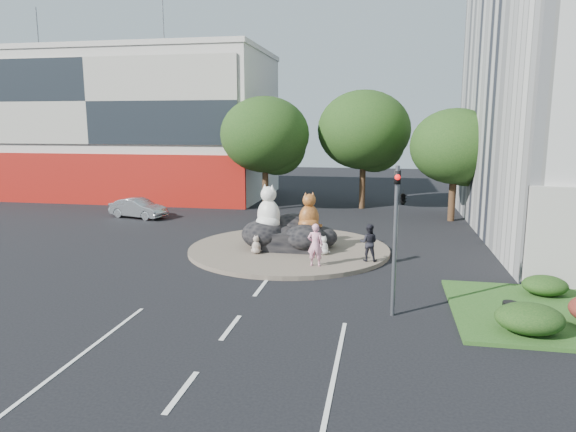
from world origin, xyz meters
name	(u,v)px	position (x,y,z in m)	size (l,w,h in m)	color
ground	(231,328)	(0.00, 0.00, 0.00)	(120.00, 120.00, 0.00)	black
roundabout_island	(289,249)	(0.00, 10.00, 0.10)	(10.00, 10.00, 0.20)	brown
rock_plinth	(289,238)	(0.00, 10.00, 0.65)	(3.20, 2.60, 0.90)	black
shophouse_block	(126,125)	(-18.00, 27.91, 6.18)	(25.20, 12.30, 17.40)	beige
tree_left	(266,138)	(-3.93, 22.06, 5.25)	(6.46, 6.46, 8.27)	#382314
tree_mid	(365,134)	(3.07, 24.06, 5.56)	(6.84, 6.84, 8.76)	#382314
tree_right	(456,150)	(9.07, 20.06, 4.63)	(5.70, 5.70, 7.30)	#382314
hedge_near_green	(530,318)	(9.00, 1.00, 0.57)	(2.00, 1.60, 0.90)	#143510
hedge_back_green	(545,285)	(10.50, 4.80, 0.48)	(1.60, 1.28, 0.72)	#143510
traffic_light	(399,209)	(5.10, 2.00, 3.62)	(0.44, 1.24, 5.00)	#595B60
cat_white	(269,207)	(-0.98, 9.76, 2.24)	(1.37, 1.19, 2.29)	silver
cat_tabby	(309,211)	(1.01, 10.02, 2.06)	(1.15, 1.00, 1.92)	#A46A22
kitten_calico	(256,244)	(-1.31, 8.50, 0.65)	(0.54, 0.47, 0.89)	silver
kitten_white	(323,245)	(1.87, 8.91, 0.65)	(0.54, 0.47, 0.91)	silver
pedestrian_pink	(315,245)	(1.75, 6.86, 1.14)	(0.68, 0.45, 1.88)	pink
pedestrian_dark	(369,243)	(4.00, 8.10, 1.05)	(0.82, 0.64, 1.69)	black
parked_car	(138,208)	(-11.75, 17.21, 0.66)	(1.41, 4.03, 1.33)	#A2A6AA
litter_bin	(510,314)	(8.54, 1.44, 0.51)	(0.47, 0.47, 0.78)	black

